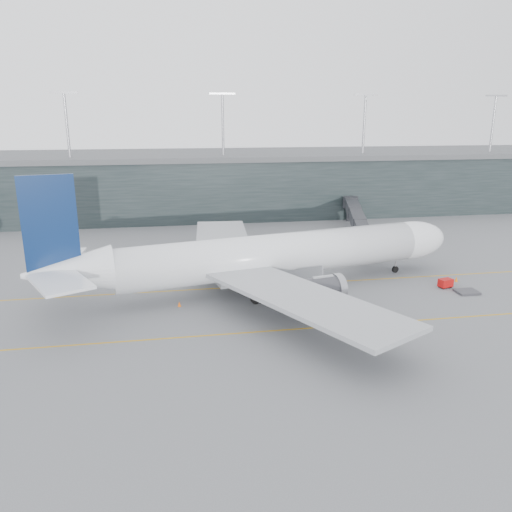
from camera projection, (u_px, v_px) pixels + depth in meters
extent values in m
plane|color=#5C5D62|center=(226.00, 279.00, 76.76)|extent=(320.00, 320.00, 0.00)
cube|color=#BE8911|center=(229.00, 288.00, 72.96)|extent=(160.00, 0.25, 0.02)
cube|color=#BE8911|center=(246.00, 333.00, 57.79)|extent=(160.00, 0.25, 0.02)
cube|color=#BE8911|center=(240.00, 246.00, 96.55)|extent=(0.25, 60.00, 0.02)
cube|color=black|center=(201.00, 184.00, 129.88)|extent=(240.00, 35.00, 14.00)
cube|color=#4F5153|center=(200.00, 155.00, 127.82)|extent=(240.00, 36.00, 1.20)
cylinder|color=#9E9EA3|center=(67.00, 126.00, 111.42)|extent=(0.60, 0.60, 14.00)
cylinder|color=#9E9EA3|center=(223.00, 126.00, 117.15)|extent=(0.60, 0.60, 14.00)
cylinder|color=#9E9EA3|center=(364.00, 125.00, 122.88)|extent=(0.60, 0.60, 14.00)
cylinder|color=#9E9EA3|center=(493.00, 125.00, 128.61)|extent=(0.60, 0.60, 14.00)
cylinder|color=white|center=(274.00, 255.00, 71.12)|extent=(44.78, 14.94, 6.00)
ellipsoid|color=white|center=(410.00, 240.00, 79.50)|extent=(13.55, 8.44, 6.00)
cone|color=white|center=(68.00, 272.00, 61.18)|extent=(11.59, 7.81, 5.76)
cube|color=#979BA0|center=(267.00, 271.00, 71.40)|extent=(16.14, 7.89, 1.93)
cube|color=black|center=(429.00, 232.00, 80.54)|extent=(2.67, 3.27, 0.77)
cube|color=#979BA0|center=(303.00, 298.00, 56.93)|extent=(20.77, 28.88, 0.53)
cylinder|color=#3A3B40|center=(316.00, 291.00, 64.28)|extent=(7.32, 4.69, 3.39)
cube|color=#979BA0|center=(222.00, 240.00, 83.77)|extent=(10.75, 28.62, 0.53)
cylinder|color=#3A3B40|center=(262.00, 255.00, 80.74)|extent=(7.32, 4.69, 3.39)
cube|color=#091E4C|center=(50.00, 224.00, 59.02)|extent=(6.25, 1.76, 11.61)
cube|color=white|center=(60.00, 282.00, 55.95)|extent=(8.67, 10.17, 0.34)
cube|color=white|center=(59.00, 258.00, 65.47)|extent=(5.80, 8.99, 0.34)
cylinder|color=black|center=(395.00, 269.00, 79.89)|extent=(1.12, 0.60, 1.06)
cylinder|color=#9E9EA3|center=(396.00, 265.00, 79.69)|extent=(0.29, 0.29, 2.51)
cylinder|color=black|center=(261.00, 299.00, 66.81)|extent=(1.33, 0.73, 1.26)
cylinder|color=black|center=(238.00, 278.00, 75.12)|extent=(1.33, 0.73, 1.26)
cube|color=#27272B|center=(367.00, 243.00, 80.54)|extent=(3.68, 3.92, 2.52)
cube|color=#27272B|center=(363.00, 232.00, 87.70)|extent=(5.45, 11.88, 2.25)
cube|color=#27272B|center=(357.00, 219.00, 98.90)|extent=(5.67, 11.94, 2.34)
cube|color=#27272B|center=(353.00, 209.00, 110.11)|extent=(5.88, 12.01, 2.43)
cylinder|color=#9E9EA3|center=(361.00, 247.00, 89.06)|extent=(0.45, 0.45, 3.43)
cube|color=#3A3B40|center=(361.00, 254.00, 89.43)|extent=(2.11, 1.80, 0.63)
cylinder|color=#27272B|center=(304.00, 203.00, 117.73)|extent=(3.61, 3.61, 2.70)
cylinder|color=#27272B|center=(303.00, 215.00, 118.52)|extent=(1.62, 1.62, 3.25)
cube|color=#B10D0C|center=(446.00, 283.00, 72.77)|extent=(2.19, 1.68, 1.15)
cylinder|color=black|center=(444.00, 288.00, 72.26)|extent=(0.38, 0.22, 0.35)
cylinder|color=black|center=(451.00, 287.00, 72.82)|extent=(0.38, 0.22, 0.35)
cylinder|color=black|center=(439.00, 286.00, 73.04)|extent=(0.38, 0.22, 0.35)
cylinder|color=black|center=(447.00, 285.00, 73.60)|extent=(0.38, 0.22, 0.35)
cube|color=#36353A|center=(467.00, 292.00, 70.75)|extent=(3.07, 2.47, 0.30)
cube|color=#3A3B40|center=(195.00, 262.00, 85.01)|extent=(1.95, 1.62, 0.18)
cube|color=#ACB0B9|center=(195.00, 258.00, 84.78)|extent=(1.58, 1.50, 1.38)
cube|color=navy|center=(195.00, 254.00, 84.59)|extent=(1.63, 1.54, 0.07)
cube|color=#3A3B40|center=(197.00, 261.00, 85.97)|extent=(2.65, 2.43, 0.21)
cube|color=#B5BCC2|center=(196.00, 255.00, 85.71)|extent=(2.21, 2.16, 1.60)
cube|color=navy|center=(196.00, 251.00, 85.48)|extent=(2.28, 2.23, 0.09)
cube|color=#3A3B40|center=(217.00, 260.00, 86.54)|extent=(1.91, 1.60, 0.18)
cube|color=#ACB3B8|center=(217.00, 256.00, 86.33)|extent=(1.55, 1.48, 1.32)
cube|color=navy|center=(217.00, 252.00, 86.14)|extent=(1.60, 1.52, 0.07)
cone|color=orange|center=(456.00, 279.00, 75.57)|extent=(0.50, 0.50, 0.79)
cone|color=#F4580D|center=(310.00, 320.00, 60.43)|extent=(0.49, 0.49, 0.78)
cone|color=orange|center=(256.00, 255.00, 88.85)|extent=(0.40, 0.40, 0.63)
cone|color=#EB5B0D|center=(179.00, 304.00, 65.66)|extent=(0.45, 0.45, 0.71)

